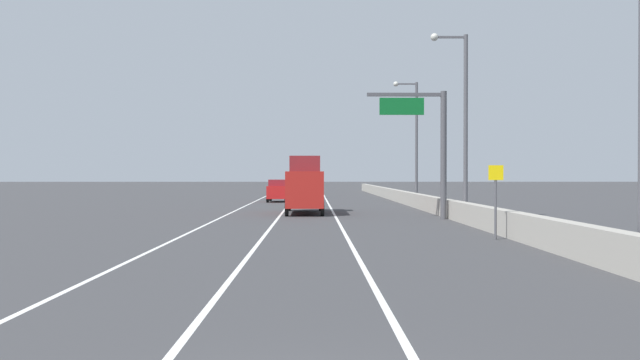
{
  "coord_description": "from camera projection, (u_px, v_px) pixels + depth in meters",
  "views": [
    {
      "loc": [
        0.06,
        -6.91,
        2.64
      ],
      "look_at": [
        0.74,
        52.05,
        2.12
      ],
      "focal_mm": 37.2,
      "sensor_mm": 36.0,
      "label": 1
    }
  ],
  "objects": [
    {
      "name": "lamp_post_right_near",
      "position": [
        634.0,
        49.0,
        18.24
      ],
      "size": [
        2.14,
        0.44,
        10.69
      ],
      "color": "#4C4C51",
      "rests_on": "ground_plane"
    },
    {
      "name": "lane_stripe_center",
      "position": [
        290.0,
        202.0,
        61.9
      ],
      "size": [
        0.16,
        130.0,
        0.0
      ],
      "primitive_type": "cube",
      "color": "silver",
      "rests_on": "ground_plane"
    },
    {
      "name": "car_blue_2",
      "position": [
        308.0,
        189.0,
        75.01
      ],
      "size": [
        1.89,
        4.3,
        1.9
      ],
      "color": "#1E389E",
      "rests_on": "ground_plane"
    },
    {
      "name": "car_red_1",
      "position": [
        278.0,
        191.0,
        63.08
      ],
      "size": [
        2.01,
        4.16,
        2.13
      ],
      "color": "red",
      "rests_on": "ground_plane"
    },
    {
      "name": "overhead_sign_gantry",
      "position": [
        431.0,
        139.0,
        38.75
      ],
      "size": [
        4.68,
        0.36,
        7.5
      ],
      "color": "#47474C",
      "rests_on": "ground_plane"
    },
    {
      "name": "lane_stripe_left",
      "position": [
        253.0,
        202.0,
        61.86
      ],
      "size": [
        0.16,
        130.0,
        0.0
      ],
      "primitive_type": "cube",
      "color": "silver",
      "rests_on": "ground_plane"
    },
    {
      "name": "ground_plane",
      "position": [
        312.0,
        199.0,
        70.93
      ],
      "size": [
        320.0,
        320.0,
        0.0
      ],
      "primitive_type": "plane",
      "color": "#38383A"
    },
    {
      "name": "lamp_post_right_second",
      "position": [
        461.0,
        114.0,
        37.84
      ],
      "size": [
        2.14,
        0.44,
        10.69
      ],
      "color": "#4C4C51",
      "rests_on": "ground_plane"
    },
    {
      "name": "box_truck",
      "position": [
        305.0,
        187.0,
        44.74
      ],
      "size": [
        2.52,
        7.61,
        3.91
      ],
      "color": "#A51E19",
      "rests_on": "ground_plane"
    },
    {
      "name": "lamp_post_right_third",
      "position": [
        414.0,
        134.0,
        57.46
      ],
      "size": [
        2.14,
        0.44,
        10.69
      ],
      "color": "#4C4C51",
      "rests_on": "ground_plane"
    },
    {
      "name": "lane_stripe_right",
      "position": [
        328.0,
        202.0,
        61.95
      ],
      "size": [
        0.16,
        130.0,
        0.0
      ],
      "primitive_type": "cube",
      "color": "silver",
      "rests_on": "ground_plane"
    },
    {
      "name": "car_green_0",
      "position": [
        308.0,
        186.0,
        92.74
      ],
      "size": [
        1.92,
        4.24,
        1.86
      ],
      "color": "#196033",
      "rests_on": "ground_plane"
    },
    {
      "name": "speed_advisory_sign",
      "position": [
        496.0,
        196.0,
        26.68
      ],
      "size": [
        0.6,
        0.11,
        3.0
      ],
      "color": "#4C4C51",
      "rests_on": "ground_plane"
    },
    {
      "name": "jersey_barrier_right",
      "position": [
        429.0,
        204.0,
        47.02
      ],
      "size": [
        0.6,
        120.0,
        1.1
      ],
      "primitive_type": "cube",
      "color": "#9E998E",
      "rests_on": "ground_plane"
    }
  ]
}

